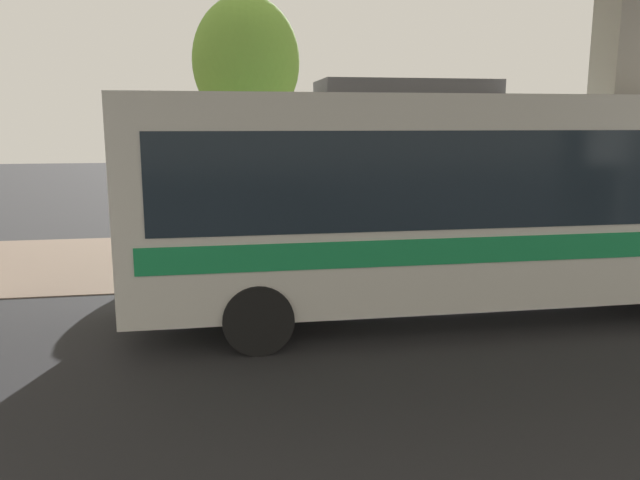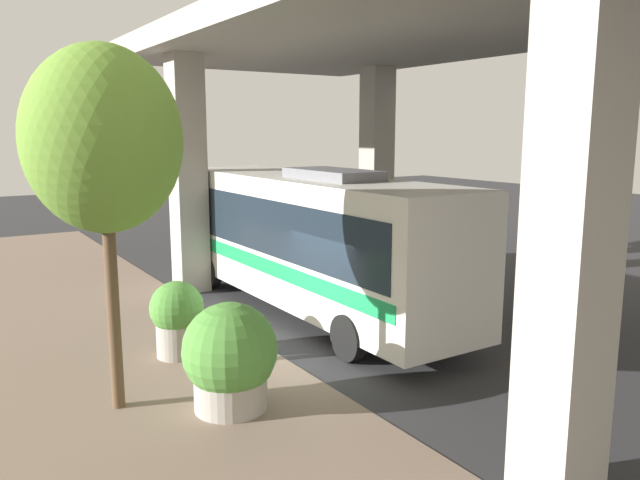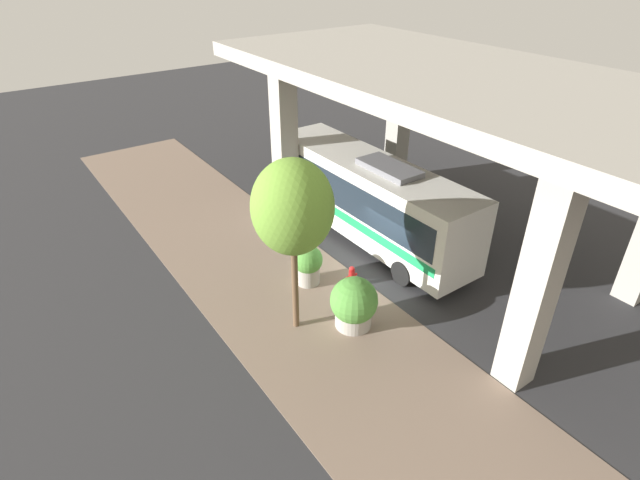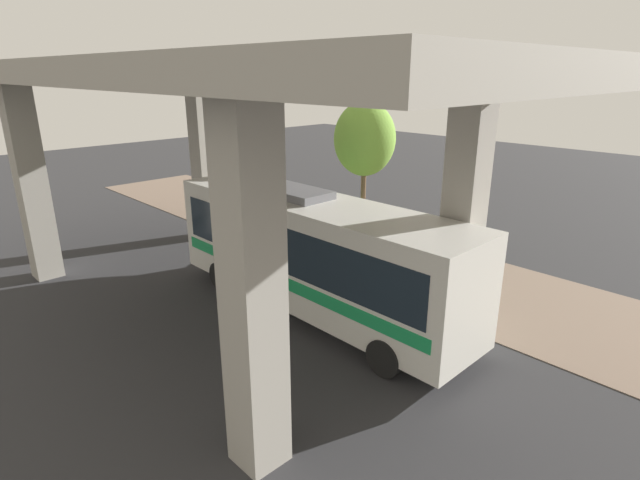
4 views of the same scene
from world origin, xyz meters
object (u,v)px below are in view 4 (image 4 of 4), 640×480
planter_front (318,227)px  bus (315,250)px  planter_middle (368,245)px  street_tree_near (365,139)px  fire_hydrant (325,256)px

planter_front → bus: bearing=45.4°
planter_front → planter_middle: bearing=87.5°
planter_front → street_tree_near: (-1.63, 1.12, 3.67)m
bus → planter_middle: bearing=-161.8°
fire_hydrant → planter_middle: (-1.25, 1.14, 0.42)m
planter_front → street_tree_near: street_tree_near is taller
street_tree_near → planter_middle: bearing=46.5°
planter_front → planter_middle: (0.13, 2.97, -0.06)m
planter_middle → planter_front: bearing=-92.5°
planter_front → fire_hydrant: bearing=53.1°
street_tree_near → fire_hydrant: bearing=13.4°
bus → street_tree_near: size_ratio=1.76×
planter_middle → street_tree_near: (-1.76, -1.85, 3.73)m
fire_hydrant → planter_middle: planter_middle is taller
bus → planter_front: bearing=-134.6°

